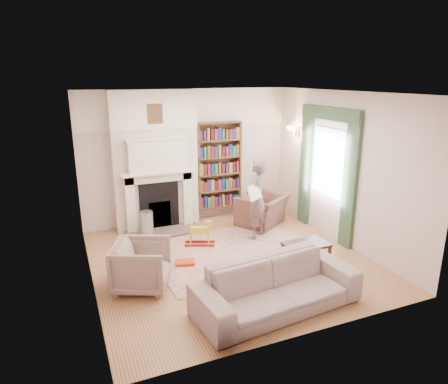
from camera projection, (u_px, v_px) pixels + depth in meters
name	position (u px, v px, depth m)	size (l,w,h in m)	color
floor	(230.00, 260.00, 6.88)	(4.50, 4.50, 0.00)	brown
ceiling	(230.00, 93.00, 6.09)	(4.50, 4.50, 0.00)	white
wall_back	(188.00, 156.00, 8.48)	(4.50, 4.50, 0.00)	beige
wall_front	(309.00, 228.00, 4.49)	(4.50, 4.50, 0.00)	beige
wall_left	(84.00, 197.00, 5.65)	(4.50, 4.50, 0.00)	beige
wall_right	(342.00, 169.00, 7.32)	(4.50, 4.50, 0.00)	beige
fireplace	(155.00, 162.00, 8.03)	(1.70, 0.58, 2.80)	beige
bookcase	(218.00, 165.00, 8.67)	(1.00, 0.24, 1.85)	brown
window	(328.00, 162.00, 7.65)	(0.02, 0.90, 1.30)	silver
curtain_left	(350.00, 184.00, 7.09)	(0.07, 0.32, 2.40)	#30492E
curtain_right	(305.00, 168.00, 8.33)	(0.07, 0.32, 2.40)	#30492E
pelmet	(330.00, 113.00, 7.37)	(0.09, 1.70, 0.24)	#30492E
wall_sconce	(290.00, 132.00, 8.42)	(0.20, 0.24, 0.24)	gold
rug	(232.00, 252.00, 7.16)	(2.82, 2.17, 0.01)	#C2B893
armchair_reading	(262.00, 210.00, 8.44)	(0.98, 0.86, 0.64)	#53332C
armchair_left	(142.00, 266.00, 5.88)	(0.77, 0.79, 0.72)	gray
sofa	(277.00, 286.00, 5.36)	(2.28, 0.89, 0.67)	#BFAC9E
man_reading	(257.00, 199.00, 7.61)	(0.57, 0.38, 1.57)	#62514E
newspaper	(254.00, 192.00, 7.32)	(0.41, 0.02, 0.28)	white
coffee_table	(306.00, 256.00, 6.50)	(0.70, 0.45, 0.45)	#342312
paraffin_heater	(147.00, 225.00, 7.71)	(0.24, 0.24, 0.55)	#B8BAC0
rocking_horse	(200.00, 233.00, 7.39)	(0.55, 0.22, 0.49)	gold
board_game	(233.00, 271.00, 6.43)	(0.34, 0.34, 0.03)	gold
game_box_lid	(185.00, 263.00, 6.69)	(0.33, 0.22, 0.05)	red
comic_annuals	(245.00, 266.00, 6.61)	(1.17, 0.62, 0.02)	red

